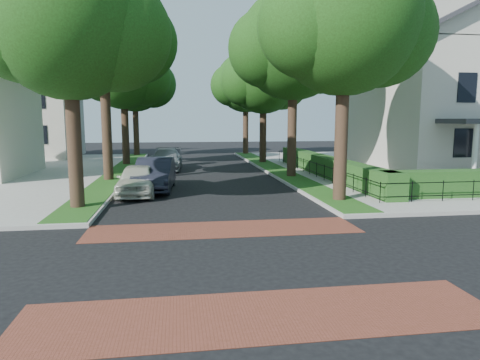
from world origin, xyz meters
name	(u,v)px	position (x,y,z in m)	size (l,w,h in m)	color
ground	(237,260)	(0.00, 0.00, 0.00)	(120.00, 120.00, 0.00)	black
sidewalk_ne	(456,167)	(19.50, 19.00, 0.07)	(30.00, 30.00, 0.15)	gray
crosswalk_far	(224,229)	(0.00, 3.20, 0.01)	(9.00, 2.20, 0.01)	brown
crosswalk_near	(261,315)	(0.00, -3.20, 0.01)	(9.00, 2.20, 0.01)	brown
grass_strip_ne	(275,168)	(5.40, 19.10, 0.16)	(1.60, 29.80, 0.02)	#1D4D16
grass_strip_nw	(120,171)	(-5.40, 19.10, 0.16)	(1.60, 29.80, 0.02)	#1D4D16
tree_right_near	(345,24)	(5.60, 7.24, 7.63)	(7.75, 6.67, 10.66)	black
tree_right_mid	(294,47)	(5.61, 15.25, 7.99)	(8.25, 7.09, 11.22)	black
tree_right_far	(264,79)	(5.60, 24.22, 6.91)	(7.25, 6.23, 9.74)	black
tree_right_back	(246,84)	(5.60, 33.23, 7.27)	(7.50, 6.45, 10.20)	black
tree_left_near	(72,24)	(-5.40, 7.23, 7.27)	(7.50, 6.45, 10.20)	black
tree_left_mid	(105,35)	(-5.39, 15.24, 8.34)	(8.00, 6.88, 11.48)	black
tree_left_far	(125,74)	(-5.40, 24.22, 7.12)	(7.00, 6.02, 9.86)	black
tree_left_back	(136,81)	(-5.40, 33.24, 7.41)	(7.75, 6.66, 10.44)	black
hedge_main_road	(325,166)	(7.70, 15.00, 0.75)	(1.00, 18.00, 1.20)	#184417
fence_main_road	(313,168)	(6.90, 15.00, 0.60)	(0.06, 18.00, 0.90)	black
house_victorian	(465,83)	(17.51, 15.92, 6.02)	(13.00, 13.05, 12.48)	beige
house_left_far	(24,104)	(-15.49, 31.99, 5.04)	(10.00, 9.00, 10.14)	beige
parked_car_front	(138,180)	(-3.41, 10.34, 0.75)	(1.78, 4.43, 1.51)	beige
parked_car_middle	(155,174)	(-2.66, 11.61, 0.84)	(1.78, 5.11, 1.68)	black
parked_car_rear	(166,160)	(-2.30, 20.66, 0.76)	(2.14, 5.26, 1.53)	gray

